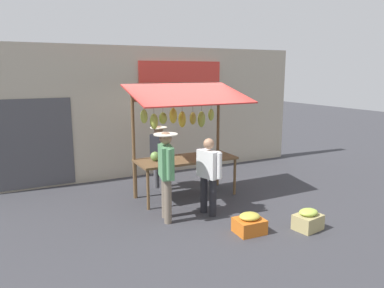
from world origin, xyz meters
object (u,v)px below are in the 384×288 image
Objects in this scene: shopper_with_ponytail at (166,169)px; shopper_with_shopping_bag at (209,172)px; produce_crate_side at (249,224)px; market_stall at (184,127)px; produce_crate_near at (308,220)px; vendor_with_sunhat at (159,153)px.

shopper_with_ponytail is 0.86m from shopper_with_shopping_bag.
shopper_with_shopping_bag is 1.30m from produce_crate_side.
market_stall is at bearing -26.09° from shopper_with_ponytail.
produce_crate_near is 1.02× the size of produce_crate_side.
produce_crate_side is (-0.21, 1.07, -0.70)m from shopper_with_shopping_bag.
vendor_with_sunhat is at bearing -80.96° from produce_crate_side.
vendor_with_sunhat reaches higher than produce_crate_near.
vendor_with_sunhat reaches higher than produce_crate_side.
shopper_with_shopping_bag is at bearing 86.44° from market_stall.
produce_crate_near is at bearing 160.64° from produce_crate_side.
shopper_with_ponytail is 1.79m from produce_crate_side.
shopper_with_ponytail is 3.25× the size of produce_crate_near.
shopper_with_ponytail is 1.12× the size of shopper_with_shopping_bag.
vendor_with_sunhat is at bearing -63.77° from market_stall.
shopper_with_shopping_bag is (-0.26, 1.90, -0.02)m from vendor_with_sunhat.
market_stall is 1.01m from vendor_with_sunhat.
market_stall is 1.65× the size of shopper_with_shopping_bag.
shopper_with_ponytail is (0.92, 1.13, -0.55)m from market_stall.
market_stall is 1.64× the size of vendor_with_sunhat.
shopper_with_ponytail is 2.70m from produce_crate_near.
produce_crate_side is (1.01, -0.35, -0.01)m from produce_crate_near.
shopper_with_ponytail is 3.31× the size of produce_crate_side.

